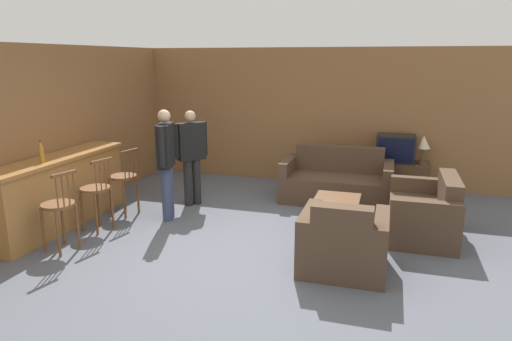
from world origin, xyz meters
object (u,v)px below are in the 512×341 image
Objects in this scene: bar_chair_near at (59,209)px; tv at (395,148)px; couch_far at (337,182)px; coffee_table at (335,206)px; table_lamp at (424,143)px; armchair_near at (343,244)px; person_by_window at (191,153)px; person_by_counter at (166,159)px; bottle at (41,152)px; bar_chair_far at (124,180)px; bar_chair_mid at (96,193)px; tv_unit at (393,177)px; loveseat_right at (425,214)px.

tv is at bearing 44.22° from bar_chair_near.
coffee_table is at bearing -83.93° from couch_far.
bar_chair_near is at bearing -138.90° from table_lamp.
couch_far is at bearing 98.45° from armchair_near.
coffee_table is 2.54m from person_by_window.
table_lamp reaches higher than bar_chair_near.
person_by_window is (-2.43, 0.49, 0.53)m from coffee_table.
person_by_counter is at bearing -174.04° from coffee_table.
bottle is at bearing -179.09° from armchair_near.
person_by_window reaches higher than bar_chair_far.
bottle is at bearing -125.99° from person_by_window.
coffee_table is 2.58m from person_by_counter.
tv_unit is at bearing 38.11° from bar_chair_mid.
bar_chair_far is 0.78× the size of loveseat_right.
person_by_counter is (-2.35, -1.67, 0.62)m from couch_far.
bottle is 0.19× the size of person_by_window.
bar_chair_far is at bearing 89.99° from bar_chair_mid.
couch_far reaches higher than loveseat_right.
armchair_near is at bearing -81.55° from couch_far.
tv_unit is 4.05× the size of bottle.
coffee_table is 3.52× the size of bottle.
tv_unit is (0.53, 3.48, -0.03)m from armchair_near.
bar_chair_near is at bearing -135.78° from tv.
couch_far is 1.10× the size of person_by_counter.
bottle is (-4.98, -1.46, 0.86)m from loveseat_right.
table_lamp is at bearing 73.92° from armchair_near.
person_by_counter is (1.26, 1.08, -0.24)m from bottle.
table_lamp is (4.50, 2.46, 0.39)m from bar_chair_far.
bar_chair_far is at bearing 163.78° from armchair_near.
bar_chair_mid is 5.12m from tv.
couch_far is 1.90× the size of armchair_near.
person_by_counter is (-3.28, -2.46, 0.65)m from tv_unit.
tv_unit is 0.53m from tv.
couch_far is 3.68× the size of table_lamp.
tv is (4.03, 3.16, 0.27)m from bar_chair_mid.
table_lamp is at bearing 33.20° from person_by_counter.
person_by_window is at bearing -158.04° from couch_far.
bar_chair_mid is 3.91m from couch_far.
coffee_table is at bearing -109.64° from tv_unit.
coffee_table is at bearing 4.66° from bar_chair_far.
bar_chair_mid is at bearing -136.59° from person_by_counter.
person_by_counter reaches higher than loveseat_right.
bottle reaches higher than loveseat_right.
loveseat_right is 1.11× the size of tv_unit.
bar_chair_near is at bearing -36.26° from bottle.
armchair_near reaches higher than loveseat_right.
person_by_counter is (-2.75, 1.02, 0.62)m from armchair_near.
bar_chair_far is 4.73m from tv_unit.
person_by_window reaches higher than bottle.
tv is at bearing 31.38° from bar_chair_far.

